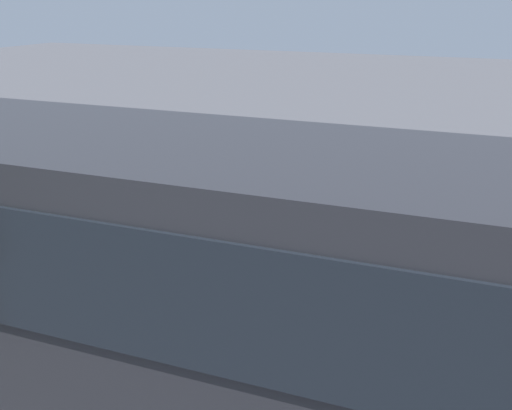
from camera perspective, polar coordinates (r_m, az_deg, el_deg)
The scene contains 11 objects.
ground_plane at distance 11.56m, azimuth 7.51°, elevation -5.04°, with size 80.00×80.00×0.00m, color #4C4C51.
tour_bus at distance 6.75m, azimuth -12.62°, elevation -7.35°, with size 9.04×2.65×3.25m.
spectator_far_left at distance 8.39m, azimuth 10.17°, elevation -6.80°, with size 0.57×0.33×1.70m.
spectator_left at distance 8.83m, azimuth 2.27°, elevation -5.10°, with size 0.57×0.39×1.72m.
spectator_centre at distance 9.31m, azimuth -4.25°, elevation -3.94°, with size 0.58×0.34×1.72m.
spectator_right at distance 9.50m, azimuth -11.22°, elevation -3.56°, with size 0.58×0.35×1.77m.
parked_motorcycle_silver at distance 8.66m, azimuth -3.82°, elevation -9.59°, with size 2.03×0.70×0.99m.
stunt_motorcycle at distance 14.18m, azimuth -1.05°, elevation 3.67°, with size 1.97×0.92×1.66m.
bay_line_c at distance 13.18m, azimuth 13.76°, elevation -2.48°, with size 0.18×4.08×0.01m.
bay_line_d at distance 13.75m, azimuth 3.80°, elevation -1.13°, with size 0.16×3.50×0.01m.
bay_line_e at distance 14.71m, azimuth -5.11°, elevation 0.10°, with size 0.17×3.55×0.01m.
Camera 1 is at (-2.86, 10.28, 4.46)m, focal length 46.51 mm.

